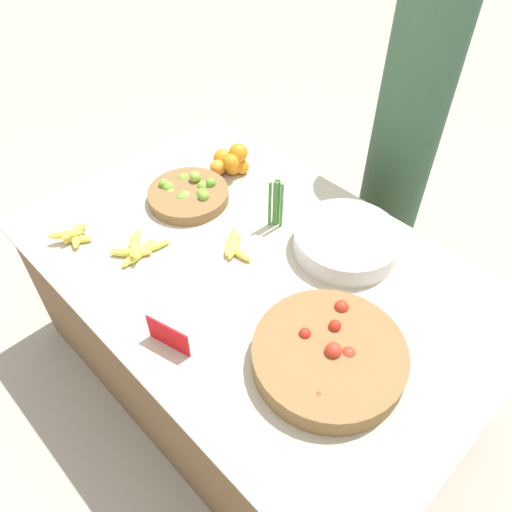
{
  "coord_description": "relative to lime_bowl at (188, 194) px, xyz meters",
  "views": [
    {
      "loc": [
        0.89,
        -0.88,
        2.05
      ],
      "look_at": [
        0.0,
        0.0,
        0.75
      ],
      "focal_mm": 35.0,
      "sensor_mm": 36.0,
      "label": 1
    }
  ],
  "objects": [
    {
      "name": "orange_pile",
      "position": [
        -0.01,
        0.26,
        0.03
      ],
      "size": [
        0.17,
        0.16,
        0.14
      ],
      "color": "orange",
      "rests_on": "market_table"
    },
    {
      "name": "banana_bunch_front_left",
      "position": [
        0.35,
        -0.06,
        -0.01
      ],
      "size": [
        0.18,
        0.14,
        0.04
      ],
      "color": "#EFDB4C",
      "rests_on": "market_table"
    },
    {
      "name": "banana_bunch_front_right",
      "position": [
        -0.12,
        -0.47,
        -0.0
      ],
      "size": [
        0.14,
        0.16,
        0.06
      ],
      "color": "#EFDB4C",
      "rests_on": "market_table"
    },
    {
      "name": "price_sign",
      "position": [
        0.53,
        -0.5,
        0.03
      ],
      "size": [
        0.15,
        0.05,
        0.11
      ],
      "rotation": [
        0.0,
        0.0,
        0.26
      ],
      "color": "red",
      "rests_on": "market_table"
    },
    {
      "name": "lime_bowl",
      "position": [
        0.0,
        0.0,
        0.0
      ],
      "size": [
        0.34,
        0.34,
        0.09
      ],
      "color": "olive",
      "rests_on": "market_table"
    },
    {
      "name": "veg_bundle",
      "position": [
        0.36,
        0.15,
        0.08
      ],
      "size": [
        0.05,
        0.04,
        0.21
      ],
      "color": "#428438",
      "rests_on": "market_table"
    },
    {
      "name": "metal_bowl",
      "position": [
        0.65,
        0.24,
        0.02
      ],
      "size": [
        0.4,
        0.4,
        0.09
      ],
      "color": "silver",
      "rests_on": "market_table"
    },
    {
      "name": "banana_bunch_front_center",
      "position": [
        0.12,
        -0.34,
        -0.0
      ],
      "size": [
        0.14,
        0.22,
        0.06
      ],
      "color": "#EFDB4C",
      "rests_on": "market_table"
    },
    {
      "name": "tomato_basket",
      "position": [
        0.92,
        -0.2,
        0.01
      ],
      "size": [
        0.47,
        0.47,
        0.11
      ],
      "color": "olive",
      "rests_on": "market_table"
    },
    {
      "name": "ground_plane",
      "position": [
        0.47,
        -0.06,
        -0.73
      ],
      "size": [
        12.0,
        12.0,
        0.0
      ],
      "primitive_type": "plane",
      "color": "#ADA599"
    },
    {
      "name": "market_table",
      "position": [
        0.47,
        -0.06,
        -0.38
      ],
      "size": [
        1.79,
        1.17,
        0.7
      ],
      "color": "brown",
      "rests_on": "ground_plane"
    },
    {
      "name": "vendor_person",
      "position": [
        0.45,
        0.9,
        0.07
      ],
      "size": [
        0.3,
        0.3,
        1.71
      ],
      "color": "#385B42",
      "rests_on": "ground_plane"
    }
  ]
}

